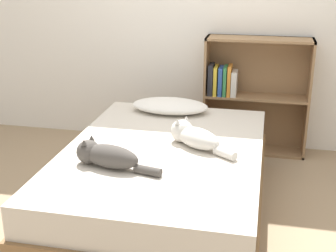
# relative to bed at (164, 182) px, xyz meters

# --- Properties ---
(ground_plane) EXTENTS (8.00, 8.00, 0.00)m
(ground_plane) POSITION_rel_bed_xyz_m (0.00, 0.00, -0.24)
(ground_plane) COLOR #997F60
(wall_back) EXTENTS (8.00, 0.06, 2.50)m
(wall_back) POSITION_rel_bed_xyz_m (0.00, 1.40, 1.01)
(wall_back) COLOR white
(wall_back) RESTS_ON ground_plane
(bed) EXTENTS (1.27, 1.84, 0.48)m
(bed) POSITION_rel_bed_xyz_m (0.00, 0.00, 0.00)
(bed) COLOR brown
(bed) RESTS_ON ground_plane
(pillow) EXTENTS (0.60, 0.33, 0.10)m
(pillow) POSITION_rel_bed_xyz_m (-0.11, 0.72, 0.29)
(pillow) COLOR white
(pillow) RESTS_ON bed
(cat_light) EXTENTS (0.46, 0.35, 0.17)m
(cat_light) POSITION_rel_bed_xyz_m (0.18, 0.07, 0.31)
(cat_light) COLOR beige
(cat_light) RESTS_ON bed
(cat_dark) EXTENTS (0.53, 0.21, 0.16)m
(cat_dark) POSITION_rel_bed_xyz_m (-0.27, -0.34, 0.31)
(cat_dark) COLOR #47423D
(cat_dark) RESTS_ON bed
(bookshelf) EXTENTS (0.88, 0.26, 1.00)m
(bookshelf) POSITION_rel_bed_xyz_m (0.49, 1.26, 0.28)
(bookshelf) COLOR #8E6B47
(bookshelf) RESTS_ON ground_plane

